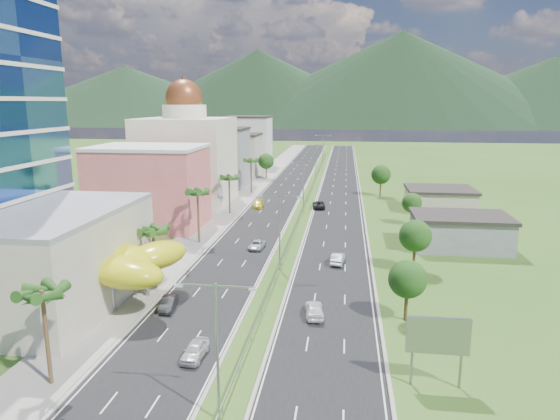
% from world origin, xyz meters
% --- Properties ---
extents(ground, '(500.00, 500.00, 0.00)m').
position_xyz_m(ground, '(0.00, 0.00, 0.00)').
color(ground, '#2D5119').
rests_on(ground, ground).
extents(road_left, '(11.00, 260.00, 0.04)m').
position_xyz_m(road_left, '(-7.50, 90.00, 0.02)').
color(road_left, black).
rests_on(road_left, ground).
extents(road_right, '(11.00, 260.00, 0.04)m').
position_xyz_m(road_right, '(7.50, 90.00, 0.02)').
color(road_right, black).
rests_on(road_right, ground).
extents(sidewalk_left, '(7.00, 260.00, 0.12)m').
position_xyz_m(sidewalk_left, '(-17.00, 90.00, 0.06)').
color(sidewalk_left, gray).
rests_on(sidewalk_left, ground).
extents(median_guardrail, '(0.10, 216.06, 0.76)m').
position_xyz_m(median_guardrail, '(0.00, 71.99, 0.62)').
color(median_guardrail, gray).
rests_on(median_guardrail, ground).
extents(streetlight_median_a, '(6.04, 0.25, 11.00)m').
position_xyz_m(streetlight_median_a, '(0.00, -25.00, 6.75)').
color(streetlight_median_a, gray).
rests_on(streetlight_median_a, ground).
extents(streetlight_median_b, '(6.04, 0.25, 11.00)m').
position_xyz_m(streetlight_median_b, '(0.00, 10.00, 6.75)').
color(streetlight_median_b, gray).
rests_on(streetlight_median_b, ground).
extents(streetlight_median_c, '(6.04, 0.25, 11.00)m').
position_xyz_m(streetlight_median_c, '(0.00, 50.00, 6.75)').
color(streetlight_median_c, gray).
rests_on(streetlight_median_c, ground).
extents(streetlight_median_d, '(6.04, 0.25, 11.00)m').
position_xyz_m(streetlight_median_d, '(0.00, 95.00, 6.75)').
color(streetlight_median_d, gray).
rests_on(streetlight_median_d, ground).
extents(streetlight_median_e, '(6.04, 0.25, 11.00)m').
position_xyz_m(streetlight_median_e, '(0.00, 140.00, 6.75)').
color(streetlight_median_e, gray).
rests_on(streetlight_median_e, ground).
extents(lime_canopy, '(18.00, 15.00, 7.40)m').
position_xyz_m(lime_canopy, '(-20.00, -4.00, 4.99)').
color(lime_canopy, gold).
rests_on(lime_canopy, ground).
extents(pink_shophouse, '(20.00, 15.00, 15.00)m').
position_xyz_m(pink_shophouse, '(-28.00, 32.00, 7.50)').
color(pink_shophouse, '#DA5961').
rests_on(pink_shophouse, ground).
extents(domed_building, '(20.00, 20.00, 28.70)m').
position_xyz_m(domed_building, '(-28.00, 55.00, 11.35)').
color(domed_building, beige).
rests_on(domed_building, ground).
extents(midrise_grey, '(16.00, 15.00, 16.00)m').
position_xyz_m(midrise_grey, '(-27.00, 80.00, 8.00)').
color(midrise_grey, slate).
rests_on(midrise_grey, ground).
extents(midrise_beige, '(16.00, 15.00, 13.00)m').
position_xyz_m(midrise_beige, '(-27.00, 102.00, 6.50)').
color(midrise_beige, '#A89E8A').
rests_on(midrise_beige, ground).
extents(midrise_white, '(16.00, 15.00, 18.00)m').
position_xyz_m(midrise_white, '(-27.00, 125.00, 9.00)').
color(midrise_white, silver).
rests_on(midrise_white, ground).
extents(billboard, '(5.20, 0.35, 6.20)m').
position_xyz_m(billboard, '(17.00, -18.00, 4.42)').
color(billboard, gray).
rests_on(billboard, ground).
extents(shed_near, '(15.00, 10.00, 5.00)m').
position_xyz_m(shed_near, '(28.00, 25.00, 2.50)').
color(shed_near, slate).
rests_on(shed_near, ground).
extents(shed_far, '(14.00, 12.00, 4.40)m').
position_xyz_m(shed_far, '(30.00, 55.00, 2.20)').
color(shed_far, '#A89E8A').
rests_on(shed_far, ground).
extents(palm_tree_a, '(3.60, 3.60, 9.10)m').
position_xyz_m(palm_tree_a, '(-15.50, -22.00, 8.02)').
color(palm_tree_a, '#47301C').
rests_on(palm_tree_a, ground).
extents(palm_tree_b, '(3.60, 3.60, 8.10)m').
position_xyz_m(palm_tree_b, '(-15.50, 2.00, 7.06)').
color(palm_tree_b, '#47301C').
rests_on(palm_tree_b, ground).
extents(palm_tree_c, '(3.60, 3.60, 9.60)m').
position_xyz_m(palm_tree_c, '(-15.50, 22.00, 8.50)').
color(palm_tree_c, '#47301C').
rests_on(palm_tree_c, ground).
extents(palm_tree_d, '(3.60, 3.60, 8.60)m').
position_xyz_m(palm_tree_d, '(-15.50, 45.00, 7.54)').
color(palm_tree_d, '#47301C').
rests_on(palm_tree_d, ground).
extents(palm_tree_e, '(3.60, 3.60, 9.40)m').
position_xyz_m(palm_tree_e, '(-15.50, 70.00, 8.31)').
color(palm_tree_e, '#47301C').
rests_on(palm_tree_e, ground).
extents(leafy_tree_lfar, '(4.90, 4.90, 8.05)m').
position_xyz_m(leafy_tree_lfar, '(-15.50, 95.00, 5.58)').
color(leafy_tree_lfar, '#47301C').
rests_on(leafy_tree_lfar, ground).
extents(leafy_tree_ra, '(4.20, 4.20, 6.90)m').
position_xyz_m(leafy_tree_ra, '(16.00, -5.00, 4.78)').
color(leafy_tree_ra, '#47301C').
rests_on(leafy_tree_ra, ground).
extents(leafy_tree_rb, '(4.55, 4.55, 7.47)m').
position_xyz_m(leafy_tree_rb, '(19.00, 12.00, 5.18)').
color(leafy_tree_rb, '#47301C').
rests_on(leafy_tree_rb, ground).
extents(leafy_tree_rc, '(3.85, 3.85, 6.33)m').
position_xyz_m(leafy_tree_rc, '(22.00, 40.00, 4.37)').
color(leafy_tree_rc, '#47301C').
rests_on(leafy_tree_rc, ground).
extents(leafy_tree_rd, '(4.90, 4.90, 8.05)m').
position_xyz_m(leafy_tree_rd, '(18.00, 70.00, 5.58)').
color(leafy_tree_rd, '#47301C').
rests_on(leafy_tree_rd, ground).
extents(mountain_ridge, '(860.00, 140.00, 90.00)m').
position_xyz_m(mountain_ridge, '(60.00, 450.00, 0.00)').
color(mountain_ridge, black).
rests_on(mountain_ridge, ground).
extents(car_white_near_left, '(1.99, 4.51, 1.51)m').
position_xyz_m(car_white_near_left, '(-4.61, -16.08, 0.79)').
color(car_white_near_left, silver).
rests_on(car_white_near_left, road_left).
extents(car_dark_left, '(2.06, 4.53, 1.44)m').
position_xyz_m(car_dark_left, '(-11.01, -5.54, 0.76)').
color(car_dark_left, black).
rests_on(car_dark_left, road_left).
extents(car_silver_mid_left, '(2.54, 4.78, 1.28)m').
position_xyz_m(car_silver_mid_left, '(-5.08, 19.81, 0.68)').
color(car_silver_mid_left, '#B2B5BA').
rests_on(car_silver_mid_left, road_left).
extents(car_yellow_far_left, '(2.58, 5.38, 1.51)m').
position_xyz_m(car_yellow_far_left, '(-10.50, 52.31, 0.80)').
color(car_yellow_far_left, yellow).
rests_on(car_yellow_far_left, road_left).
extents(car_white_near_right, '(2.53, 5.07, 1.66)m').
position_xyz_m(car_white_near_right, '(5.94, -5.30, 0.87)').
color(car_white_near_right, white).
rests_on(car_white_near_right, road_right).
extents(car_silver_right, '(2.22, 5.06, 1.62)m').
position_xyz_m(car_silver_right, '(8.21, 13.88, 0.85)').
color(car_silver_right, '#B6B9BE').
rests_on(car_silver_right, road_right).
extents(car_dark_far_right, '(3.23, 6.07, 1.62)m').
position_xyz_m(car_dark_far_right, '(3.20, 53.28, 0.85)').
color(car_dark_far_right, black).
rests_on(car_dark_far_right, road_right).
extents(motorcycle, '(0.70, 1.86, 1.16)m').
position_xyz_m(motorcycle, '(-12.30, 5.82, 0.62)').
color(motorcycle, black).
rests_on(motorcycle, road_left).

